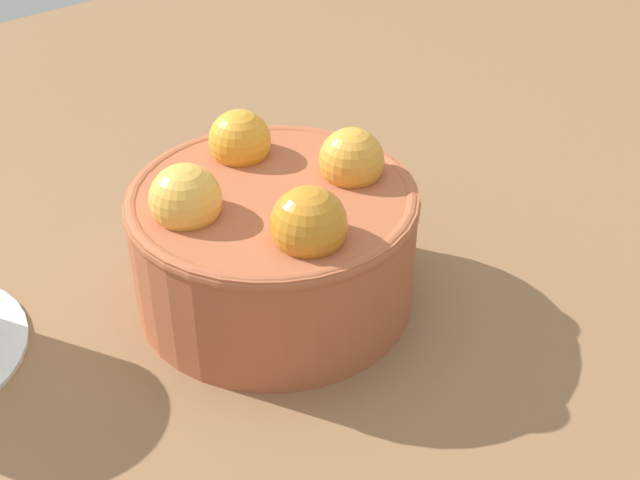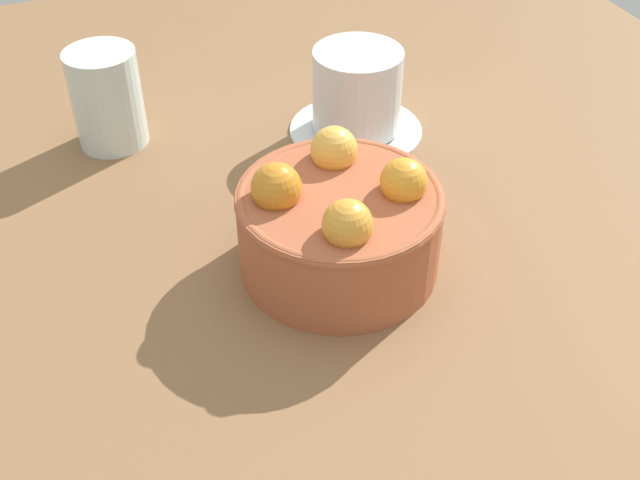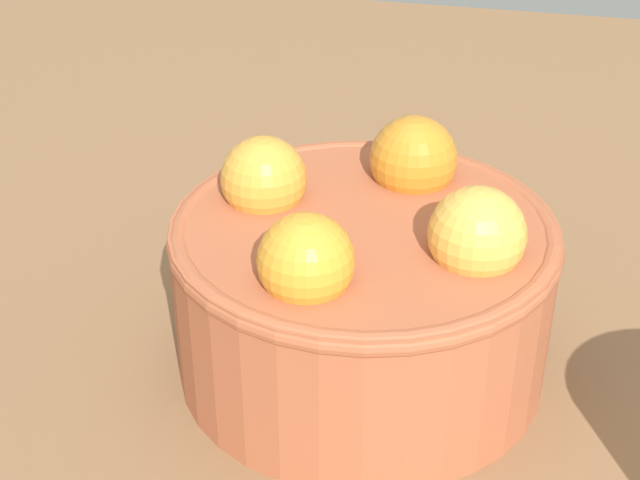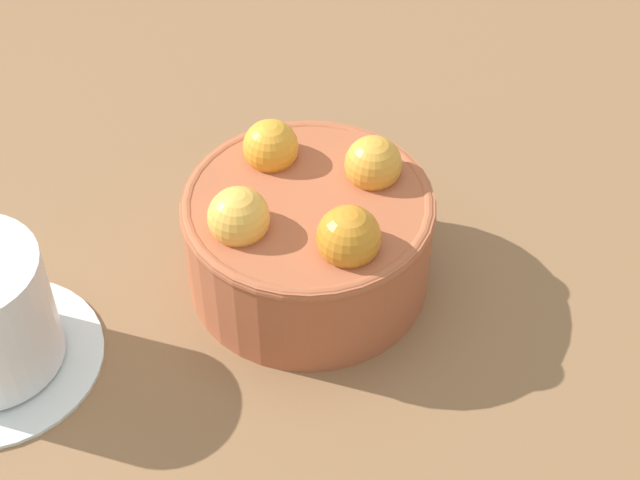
# 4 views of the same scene
# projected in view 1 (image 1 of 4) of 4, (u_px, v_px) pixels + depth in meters

# --- Properties ---
(ground_plane) EXTENTS (1.30, 1.09, 0.05)m
(ground_plane) POSITION_uv_depth(u_px,v_px,m) (277.00, 328.00, 0.52)
(ground_plane) COLOR brown
(terracotta_bowl) EXTENTS (0.16, 0.16, 0.10)m
(terracotta_bowl) POSITION_uv_depth(u_px,v_px,m) (274.00, 236.00, 0.48)
(terracotta_bowl) COLOR #AD5938
(terracotta_bowl) RESTS_ON ground_plane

